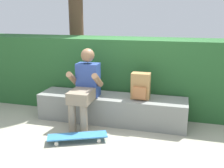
% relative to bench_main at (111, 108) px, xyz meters
% --- Properties ---
extents(ground_plane, '(24.00, 24.00, 0.00)m').
position_rel_bench_main_xyz_m(ground_plane, '(0.00, -0.44, -0.21)').
color(ground_plane, gray).
extents(bench_main, '(2.35, 0.52, 0.42)m').
position_rel_bench_main_xyz_m(bench_main, '(0.00, 0.00, 0.00)').
color(bench_main, gray).
rests_on(bench_main, ground).
extents(person_skater, '(0.49, 0.62, 1.17)m').
position_rel_bench_main_xyz_m(person_skater, '(-0.35, -0.22, 0.41)').
color(person_skater, '#2D4793').
rests_on(person_skater, ground).
extents(skateboard_near_person, '(0.81, 0.51, 0.09)m').
position_rel_bench_main_xyz_m(skateboard_near_person, '(-0.26, -0.80, -0.14)').
color(skateboard_near_person, teal).
rests_on(skateboard_near_person, ground).
extents(backpack_on_bench, '(0.28, 0.23, 0.40)m').
position_rel_bench_main_xyz_m(backpack_on_bench, '(0.46, -0.01, 0.40)').
color(backpack_on_bench, '#A37A47').
rests_on(backpack_on_bench, bench_main).
extents(hedge_row, '(5.69, 0.75, 1.27)m').
position_rel_bench_main_xyz_m(hedge_row, '(-0.41, 0.67, 0.43)').
color(hedge_row, '#255629').
rests_on(hedge_row, ground).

